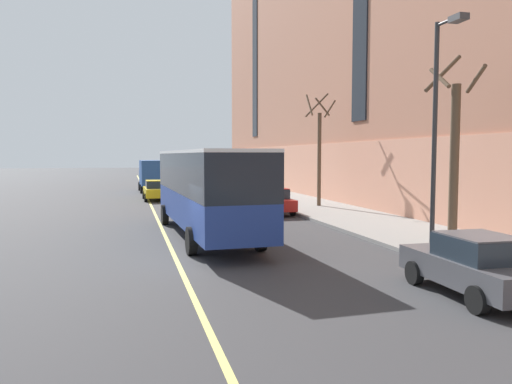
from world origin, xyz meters
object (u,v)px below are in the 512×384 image
city_bus (206,187)px  parked_car_darkgray_0 (475,265)px  parked_car_red_4 (271,201)px  street_tree_mid_block (454,150)px  parked_car_white_1 (219,185)px  taxi_cab (157,190)px  street_tree_far_uptown (319,149)px  box_truck (152,174)px  street_lamp (439,115)px  parked_car_silver_2 (241,191)px

city_bus → parked_car_darkgray_0: size_ratio=2.98×
city_bus → parked_car_red_4: (5.06, 7.46, -1.36)m
city_bus → street_tree_mid_block: bearing=-24.9°
parked_car_white_1 → street_tree_mid_block: (4.09, -28.71, 2.92)m
parked_car_red_4 → taxi_cab: same height
parked_car_white_1 → street_tree_mid_block: size_ratio=0.64×
parked_car_white_1 → street_tree_far_uptown: street_tree_far_uptown is taller
city_bus → street_tree_mid_block: 10.14m
parked_car_white_1 → box_truck: bearing=156.1°
parked_car_darkgray_0 → street_tree_far_uptown: street_tree_far_uptown is taller
box_truck → city_bus: bearing=-87.9°
street_lamp → street_tree_far_uptown: bearing=82.1°
parked_car_white_1 → parked_car_darkgray_0: bearing=-89.9°
parked_car_darkgray_0 → parked_car_red_4: 18.16m
street_tree_mid_block → street_tree_far_uptown: (0.00, 14.13, 0.20)m
taxi_cab → street_lamp: (7.89, -24.98, 4.03)m
box_truck → taxi_cab: size_ratio=1.40×
taxi_cab → street_tree_mid_block: street_tree_mid_block is taller
parked_car_darkgray_0 → street_tree_mid_block: street_tree_mid_block is taller
parked_car_silver_2 → street_tree_far_uptown: size_ratio=0.61×
city_bus → street_lamp: size_ratio=1.64×
box_truck → street_tree_far_uptown: bearing=-59.6°
street_tree_mid_block → street_tree_far_uptown: street_tree_far_uptown is taller
parked_car_darkgray_0 → street_tree_mid_block: 8.18m
city_bus → parked_car_darkgray_0: (5.06, -10.71, -1.36)m
street_lamp → parked_car_white_1: bearing=93.4°
street_lamp → city_bus: bearing=136.4°
parked_car_silver_2 → city_bus: bearing=-108.0°
parked_car_silver_2 → parked_car_red_4: (0.02, -8.03, 0.00)m
box_truck → street_lamp: street_lamp is taller
taxi_cab → street_tree_mid_block: bearing=-65.9°
parked_car_red_4 → street_tree_far_uptown: street_tree_far_uptown is taller
parked_car_white_1 → parked_car_silver_2: 9.01m
parked_car_white_1 → parked_car_red_4: 17.04m
parked_car_silver_2 → box_truck: (-6.06, 11.67, 0.93)m
city_bus → taxi_cab: (-1.08, 18.48, -1.36)m
parked_car_white_1 → street_lamp: (1.82, -30.99, 4.04)m
street_tree_mid_block → city_bus: bearing=155.1°
parked_car_darkgray_0 → box_truck: size_ratio=0.63×
parked_car_darkgray_0 → street_tree_far_uptown: bearing=78.9°
parked_car_red_4 → parked_car_darkgray_0: bearing=-90.0°
parked_car_silver_2 → street_tree_mid_block: street_tree_mid_block is taller
parked_car_silver_2 → street_tree_mid_block: size_ratio=0.63×
parked_car_white_1 → city_bus: bearing=-101.5°
city_bus → taxi_cab: city_bus is taller
taxi_cab → street_tree_far_uptown: bearing=-40.1°
parked_car_silver_2 → parked_car_red_4: size_ratio=1.00×
street_tree_mid_block → street_tree_far_uptown: bearing=90.0°
parked_car_silver_2 → parked_car_white_1: bearing=90.3°
taxi_cab → street_tree_mid_block: size_ratio=0.65×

